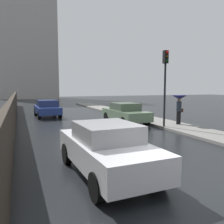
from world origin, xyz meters
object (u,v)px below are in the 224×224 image
object	(u,v)px
car_blue_near_kerb	(47,108)
traffic_light	(165,74)
pedestrian_with_umbrella_near	(179,101)
car_green_mid_road	(125,113)
car_white_far_ahead	(106,148)

from	to	relation	value
car_blue_near_kerb	traffic_light	bearing A→B (deg)	122.98
pedestrian_with_umbrella_near	traffic_light	bearing A→B (deg)	-168.23
car_green_mid_road	car_white_far_ahead	size ratio (longest dim) A/B	1.02
car_blue_near_kerb	pedestrian_with_umbrella_near	world-z (taller)	pedestrian_with_umbrella_near
pedestrian_with_umbrella_near	car_white_far_ahead	bearing A→B (deg)	-145.21
car_blue_near_kerb	traffic_light	xyz separation A→B (m)	(5.91, -8.44, 2.50)
pedestrian_with_umbrella_near	traffic_light	world-z (taller)	traffic_light
car_white_far_ahead	pedestrian_with_umbrella_near	distance (m)	9.46
car_blue_near_kerb	pedestrian_with_umbrella_near	xyz separation A→B (m)	(7.29, -8.02, 0.86)
car_white_far_ahead	pedestrian_with_umbrella_near	size ratio (longest dim) A/B	2.34
car_white_far_ahead	traffic_light	xyz separation A→B (m)	(5.84, 5.63, 2.49)
car_green_mid_road	traffic_light	distance (m)	3.95
car_blue_near_kerb	traffic_light	distance (m)	10.60
car_green_mid_road	car_white_far_ahead	xyz separation A→B (m)	(-4.53, -8.38, 0.03)
pedestrian_with_umbrella_near	traffic_light	distance (m)	2.18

